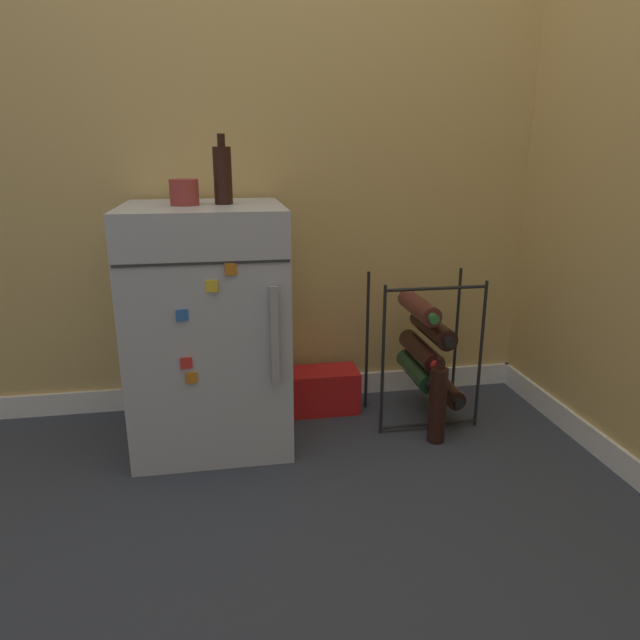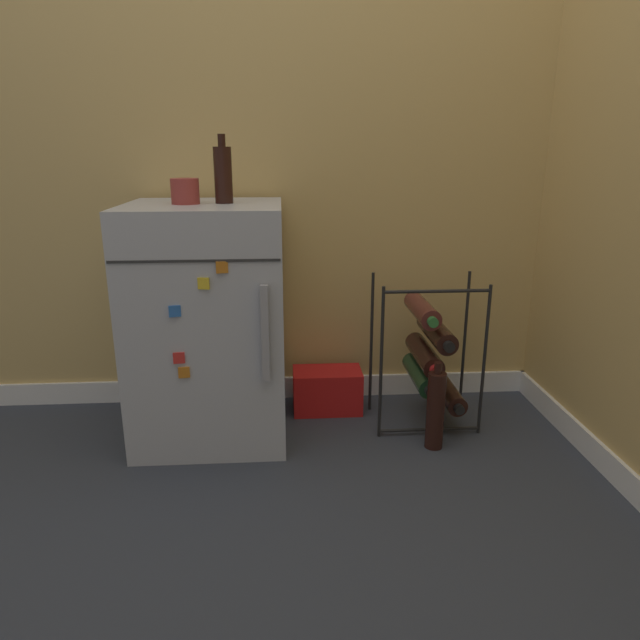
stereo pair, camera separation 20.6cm
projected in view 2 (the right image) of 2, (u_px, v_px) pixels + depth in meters
name	position (u px, v px, depth m)	size (l,w,h in m)	color
ground_plane	(317.00, 467.00, 1.89)	(14.00, 14.00, 0.00)	#333842
wall_back	(306.00, 85.00, 2.11)	(6.87, 0.07, 2.50)	tan
mini_fridge	(209.00, 323.00, 2.03)	(0.53, 0.53, 0.84)	#B7BABF
wine_rack	(430.00, 353.00, 2.13)	(0.38, 0.33, 0.57)	black
soda_box	(327.00, 390.00, 2.29)	(0.27, 0.15, 0.17)	red
fridge_top_cup	(185.00, 191.00, 1.89)	(0.09, 0.09, 0.08)	maroon
fridge_top_bottle	(223.00, 174.00, 1.90)	(0.06, 0.06, 0.22)	black
loose_bottle_floor	(436.00, 410.00, 1.98)	(0.06, 0.06, 0.32)	black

